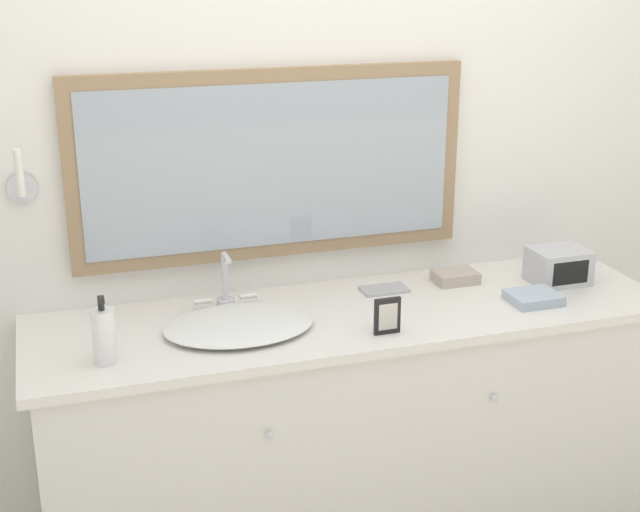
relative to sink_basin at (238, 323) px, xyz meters
The scene contains 9 objects.
wall_back 0.62m from the sink_basin, 42.57° to the left, with size 8.00×0.18×2.55m.
vanity_counter 0.61m from the sink_basin, ahead, with size 2.06×0.60×0.90m.
sink_basin is the anchor object (origin of this frame).
soap_bottle 0.43m from the sink_basin, 164.43° to the right, with size 0.07×0.07×0.20m.
appliance_box 1.15m from the sink_basin, ahead, with size 0.19×0.15×0.12m.
picture_frame 0.45m from the sink_basin, 22.18° to the right, with size 0.08×0.01×0.11m.
hand_towel_near_sink 0.97m from the sink_basin, ahead, with size 0.16×0.14×0.03m.
hand_towel_far_corner 0.83m from the sink_basin, 11.49° to the left, with size 0.15×0.11×0.04m.
metal_tray 0.57m from the sink_basin, 16.66° to the left, with size 0.16×0.09×0.01m.
Camera 1 is at (-0.91, -2.16, 2.00)m, focal length 50.00 mm.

